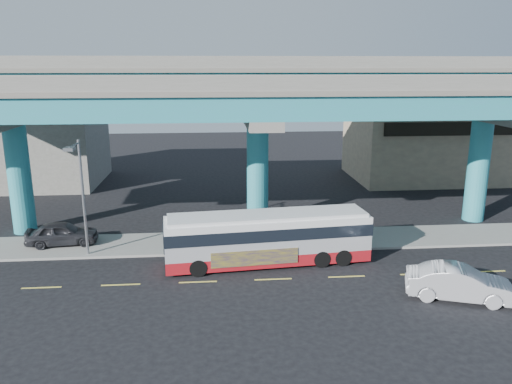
{
  "coord_description": "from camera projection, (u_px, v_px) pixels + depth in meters",
  "views": [
    {
      "loc": [
        -3.05,
        -24.77,
        11.11
      ],
      "look_at": [
        -0.55,
        4.0,
        3.74
      ],
      "focal_mm": 35.0,
      "sensor_mm": 36.0,
      "label": 1
    }
  ],
  "objects": [
    {
      "name": "stop_sign",
      "position": [
        284.0,
        221.0,
        30.61
      ],
      "size": [
        0.69,
        0.16,
        2.31
      ],
      "rotation": [
        0.0,
        0.0,
        -0.2
      ],
      "color": "gray",
      "rests_on": "sidewalk"
    },
    {
      "name": "sidewalk",
      "position": [
        262.0,
        241.0,
        32.2
      ],
      "size": [
        70.0,
        4.0,
        0.15
      ],
      "primitive_type": "cube",
      "color": "gray",
      "rests_on": "ground"
    },
    {
      "name": "building_beige",
      "position": [
        424.0,
        143.0,
        49.74
      ],
      "size": [
        14.0,
        10.23,
        7.0
      ],
      "color": "tan",
      "rests_on": "ground"
    },
    {
      "name": "street_lamp",
      "position": [
        79.0,
        182.0,
        28.21
      ],
      "size": [
        0.5,
        2.29,
        6.88
      ],
      "color": "gray",
      "rests_on": "sidewalk"
    },
    {
      "name": "viaduct",
      "position": [
        258.0,
        95.0,
        33.44
      ],
      "size": [
        52.0,
        12.4,
        11.7
      ],
      "color": "teal",
      "rests_on": "ground"
    },
    {
      "name": "transit_bus",
      "position": [
        268.0,
        236.0,
        28.38
      ],
      "size": [
        11.85,
        3.63,
        2.99
      ],
      "rotation": [
        0.0,
        0.0,
        0.1
      ],
      "color": "maroon",
      "rests_on": "ground"
    },
    {
      "name": "ground",
      "position": [
        272.0,
        277.0,
        26.91
      ],
      "size": [
        120.0,
        120.0,
        0.0
      ],
      "primitive_type": "plane",
      "color": "black",
      "rests_on": "ground"
    },
    {
      "name": "building_concrete",
      "position": [
        34.0,
        137.0,
        47.29
      ],
      "size": [
        12.0,
        10.0,
        9.0
      ],
      "primitive_type": "cube",
      "color": "gray",
      "rests_on": "ground"
    },
    {
      "name": "parked_car",
      "position": [
        62.0,
        233.0,
        31.2
      ],
      "size": [
        2.69,
        4.7,
        1.47
      ],
      "primitive_type": "imported",
      "rotation": [
        0.0,
        0.0,
        1.68
      ],
      "color": "#2A2A2F",
      "rests_on": "sidewalk"
    },
    {
      "name": "lane_markings",
      "position": [
        273.0,
        279.0,
        26.62
      ],
      "size": [
        58.0,
        0.12,
        0.01
      ],
      "color": "#D8C64C",
      "rests_on": "ground"
    },
    {
      "name": "sedan",
      "position": [
        459.0,
        283.0,
        24.21
      ],
      "size": [
        4.87,
        6.11,
        1.65
      ],
      "primitive_type": "imported",
      "rotation": [
        0.0,
        0.0,
        1.24
      ],
      "color": "#B0B0B5",
      "rests_on": "ground"
    }
  ]
}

